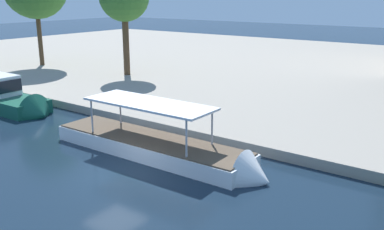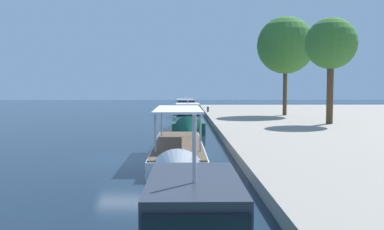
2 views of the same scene
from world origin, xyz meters
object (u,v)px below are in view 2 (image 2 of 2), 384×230
tour_boat_2 (178,156)px  motor_yacht_1 (188,123)px  tree_3 (332,44)px  mooring_bollard_0 (208,109)px  tree_2 (286,45)px  motor_yacht_0 (186,112)px

tour_boat_2 → motor_yacht_1: bearing=177.2°
tree_3 → mooring_bollard_0: bearing=-150.3°
mooring_bollard_0 → tree_3: tree_3 is taller
tour_boat_2 → tree_3: 24.05m
tour_boat_2 → tree_2: (-29.93, 13.33, 9.21)m
tree_3 → tree_2: bearing=-173.7°
motor_yacht_1 → tree_2: bearing=135.3°
tour_boat_2 → mooring_bollard_0: bearing=173.7°
tree_2 → tree_3: (12.74, 1.42, -1.11)m
mooring_bollard_0 → tree_2: bearing=55.5°
motor_yacht_1 → mooring_bollard_0: size_ratio=13.27×
motor_yacht_0 → tree_3: bearing=36.5°
tree_2 → mooring_bollard_0: bearing=-124.5°
motor_yacht_0 → motor_yacht_1: (16.63, 0.17, -0.09)m
motor_yacht_0 → tree_3: tree_3 is taller
motor_yacht_0 → tree_2: size_ratio=0.80×
motor_yacht_0 → tour_boat_2: motor_yacht_0 is taller
tree_3 → motor_yacht_1: bearing=-88.6°
mooring_bollard_0 → tree_3: 23.48m
mooring_bollard_0 → tree_2: tree_2 is taller
tree_2 → tree_3: bearing=6.3°
motor_yacht_0 → tree_3: size_ratio=0.96×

